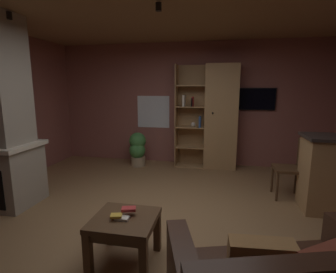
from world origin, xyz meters
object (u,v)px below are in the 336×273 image
object	(u,v)px
table_book_0	(122,218)
dining_chair	(294,165)
coffee_table	(125,227)
potted_floor_plant	(138,148)
table_book_2	(129,209)
wall_mounted_tv	(255,99)
table_book_1	(116,216)
bookshelf_cabinet	(217,118)

from	to	relation	value
table_book_0	dining_chair	xyz separation A→B (m)	(2.01, 2.00, 0.05)
coffee_table	potted_floor_plant	xyz separation A→B (m)	(-0.88, 3.13, 0.02)
table_book_2	wall_mounted_tv	xyz separation A→B (m)	(1.54, 3.50, 0.93)
wall_mounted_tv	table_book_1	bearing A→B (deg)	-114.26
coffee_table	dining_chair	world-z (taller)	dining_chair
coffee_table	dining_chair	distance (m)	2.81
table_book_1	dining_chair	size ratio (longest dim) A/B	0.11
coffee_table	table_book_1	distance (m)	0.15
wall_mounted_tv	potted_floor_plant	bearing A→B (deg)	-170.15
dining_chair	potted_floor_plant	xyz separation A→B (m)	(-2.88, 1.17, -0.14)
table_book_1	dining_chair	distance (m)	2.88
bookshelf_cabinet	table_book_1	size ratio (longest dim) A/B	20.61
potted_floor_plant	table_book_2	bearing A→B (deg)	-73.52
coffee_table	table_book_2	distance (m)	0.17
coffee_table	table_book_0	size ratio (longest dim) A/B	4.60
table_book_0	dining_chair	bearing A→B (deg)	44.95
bookshelf_cabinet	coffee_table	xyz separation A→B (m)	(-0.80, -3.34, -0.70)
dining_chair	coffee_table	bearing A→B (deg)	-135.55
dining_chair	potted_floor_plant	bearing A→B (deg)	157.99
coffee_table	potted_floor_plant	distance (m)	3.25
coffee_table	potted_floor_plant	bearing A→B (deg)	105.78
table_book_1	dining_chair	xyz separation A→B (m)	(2.06, 2.01, 0.03)
table_book_0	table_book_1	distance (m)	0.06
bookshelf_cabinet	table_book_0	world-z (taller)	bookshelf_cabinet
table_book_2	dining_chair	world-z (taller)	dining_chair
bookshelf_cabinet	dining_chair	bearing A→B (deg)	-48.95
dining_chair	wall_mounted_tv	bearing A→B (deg)	105.32
table_book_0	table_book_2	xyz separation A→B (m)	(0.03, 0.10, 0.05)
bookshelf_cabinet	potted_floor_plant	distance (m)	1.83
wall_mounted_tv	table_book_0	bearing A→B (deg)	-113.61
table_book_0	dining_chair	world-z (taller)	dining_chair
table_book_2	potted_floor_plant	distance (m)	3.21
potted_floor_plant	wall_mounted_tv	distance (m)	2.70
bookshelf_cabinet	wall_mounted_tv	world-z (taller)	bookshelf_cabinet
bookshelf_cabinet	coffee_table	distance (m)	3.51
potted_floor_plant	wall_mounted_tv	bearing A→B (deg)	9.85
coffee_table	potted_floor_plant	world-z (taller)	potted_floor_plant
table_book_1	table_book_2	world-z (taller)	table_book_2
table_book_2	table_book_1	bearing A→B (deg)	-128.55
table_book_1	table_book_2	distance (m)	0.14
coffee_table	table_book_1	size ratio (longest dim) A/B	5.74
bookshelf_cabinet	dining_chair	xyz separation A→B (m)	(1.20, -1.38, -0.55)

